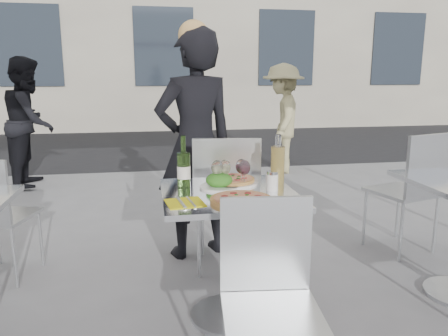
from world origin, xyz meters
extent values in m
plane|color=slate|center=(0.00, 0.00, 0.00)|extent=(80.00, 80.00, 0.00)
cube|color=black|center=(0.00, 6.50, 0.00)|extent=(24.00, 5.00, 0.00)
cylinder|color=#B7BABF|center=(0.00, 0.00, 0.01)|extent=(0.44, 0.44, 0.02)
cylinder|color=#B7BABF|center=(0.00, 0.00, 0.37)|extent=(0.07, 0.07, 0.72)
cube|color=silver|center=(0.00, 0.00, 0.73)|extent=(0.72, 0.72, 0.03)
cylinder|color=silver|center=(0.33, 0.84, 0.24)|extent=(0.03, 0.03, 0.47)
cylinder|color=silver|center=(-0.04, 0.90, 0.24)|extent=(0.03, 0.03, 0.47)
cylinder|color=silver|center=(0.26, 0.46, 0.24)|extent=(0.03, 0.03, 0.47)
cylinder|color=silver|center=(-0.11, 0.53, 0.24)|extent=(0.03, 0.03, 0.47)
cube|color=silver|center=(0.11, 0.68, 0.48)|extent=(0.51, 0.51, 0.03)
cube|color=silver|center=(0.07, 0.47, 0.74)|extent=(0.44, 0.10, 0.47)
cube|color=silver|center=(0.04, -0.73, 0.43)|extent=(0.43, 0.43, 0.02)
cube|color=silver|center=(0.07, -0.53, 0.66)|extent=(0.39, 0.06, 0.42)
cylinder|color=silver|center=(-1.21, 0.91, 0.21)|extent=(0.02, 0.02, 0.42)
cylinder|color=silver|center=(-1.31, 0.59, 0.21)|extent=(0.02, 0.02, 0.42)
cube|color=silver|center=(-1.42, 0.79, 0.43)|extent=(0.48, 0.48, 0.02)
cylinder|color=silver|center=(1.64, 0.99, 0.23)|extent=(0.02, 0.02, 0.46)
cylinder|color=silver|center=(1.29, 0.89, 0.23)|extent=(0.02, 0.02, 0.46)
cylinder|color=silver|center=(1.75, 0.64, 0.23)|extent=(0.02, 0.02, 0.46)
cylinder|color=silver|center=(1.39, 0.53, 0.23)|extent=(0.02, 0.02, 0.46)
cube|color=silver|center=(1.52, 0.76, 0.47)|extent=(0.54, 0.54, 0.03)
cube|color=silver|center=(1.58, 0.56, 0.72)|extent=(0.42, 0.15, 0.46)
imported|color=black|center=(-0.08, 0.95, 0.85)|extent=(0.71, 0.58, 1.70)
imported|color=black|center=(-1.87, 3.49, 0.79)|extent=(0.61, 0.78, 1.59)
imported|color=tan|center=(1.43, 3.64, 0.76)|extent=(0.84, 1.11, 1.52)
cylinder|color=tan|center=(0.03, -0.19, 0.76)|extent=(0.31, 0.31, 0.02)
cylinder|color=beige|center=(0.03, -0.19, 0.77)|extent=(0.28, 0.28, 0.00)
cylinder|color=white|center=(0.05, 0.19, 0.76)|extent=(0.31, 0.31, 0.01)
cylinder|color=tan|center=(0.05, 0.19, 0.77)|extent=(0.27, 0.27, 0.02)
cylinder|color=beige|center=(0.05, 0.19, 0.78)|extent=(0.24, 0.24, 0.00)
cylinder|color=white|center=(-0.04, 0.09, 0.76)|extent=(0.22, 0.22, 0.01)
ellipsoid|color=#1A681B|center=(-0.04, 0.09, 0.80)|extent=(0.15, 0.15, 0.08)
sphere|color=#B21914|center=(0.00, 0.11, 0.81)|extent=(0.03, 0.03, 0.03)
cylinder|color=#34551F|center=(-0.23, 0.13, 0.85)|extent=(0.07, 0.07, 0.20)
cone|color=#34551F|center=(-0.23, 0.13, 0.95)|extent=(0.07, 0.07, 0.03)
cylinder|color=#34551F|center=(-0.23, 0.13, 0.99)|extent=(0.03, 0.03, 0.10)
cylinder|color=silver|center=(-0.23, 0.13, 0.84)|extent=(0.07, 0.08, 0.07)
cylinder|color=tan|center=(0.31, 0.12, 0.86)|extent=(0.08, 0.08, 0.22)
cylinder|color=white|center=(0.31, 0.12, 1.00)|extent=(0.03, 0.03, 0.08)
cylinder|color=white|center=(0.24, -0.01, 0.80)|extent=(0.06, 0.06, 0.09)
cylinder|color=silver|center=(0.24, -0.01, 0.85)|extent=(0.06, 0.06, 0.02)
cylinder|color=white|center=(-0.05, 0.10, 0.75)|extent=(0.06, 0.06, 0.00)
cylinder|color=white|center=(-0.05, 0.10, 0.80)|extent=(0.01, 0.01, 0.09)
ellipsoid|color=white|center=(-0.05, 0.10, 0.86)|extent=(0.07, 0.07, 0.08)
ellipsoid|color=#F1F1AA|center=(-0.05, 0.10, 0.85)|extent=(0.05, 0.05, 0.05)
cylinder|color=white|center=(0.00, 0.10, 0.75)|extent=(0.06, 0.06, 0.00)
cylinder|color=white|center=(0.00, 0.10, 0.80)|extent=(0.01, 0.01, 0.09)
ellipsoid|color=white|center=(0.00, 0.10, 0.86)|extent=(0.07, 0.07, 0.08)
ellipsoid|color=#F1F1AA|center=(0.00, 0.10, 0.85)|extent=(0.05, 0.05, 0.05)
cylinder|color=white|center=(0.10, 0.08, 0.75)|extent=(0.06, 0.06, 0.00)
cylinder|color=white|center=(0.10, 0.08, 0.80)|extent=(0.01, 0.01, 0.09)
ellipsoid|color=white|center=(0.10, 0.08, 0.86)|extent=(0.07, 0.07, 0.08)
ellipsoid|color=#440916|center=(0.10, 0.08, 0.85)|extent=(0.05, 0.05, 0.05)
cylinder|color=white|center=(0.09, 0.11, 0.75)|extent=(0.06, 0.06, 0.00)
cylinder|color=white|center=(0.09, 0.11, 0.80)|extent=(0.01, 0.01, 0.09)
ellipsoid|color=white|center=(0.09, 0.11, 0.86)|extent=(0.07, 0.07, 0.08)
ellipsoid|color=#440916|center=(0.09, 0.11, 0.85)|extent=(0.05, 0.05, 0.05)
cube|color=yellow|center=(-0.25, -0.17, 0.75)|extent=(0.20, 0.20, 0.00)
cube|color=#B7BABF|center=(-0.27, -0.17, 0.76)|extent=(0.04, 0.20, 0.00)
cube|color=#B7BABF|center=(-0.22, -0.17, 0.76)|extent=(0.04, 0.18, 0.00)
cube|color=yellow|center=(0.23, -0.26, 0.75)|extent=(0.21, 0.21, 0.00)
cube|color=#B7BABF|center=(0.21, -0.26, 0.76)|extent=(0.05, 0.20, 0.00)
cube|color=#B7BABF|center=(0.26, -0.26, 0.76)|extent=(0.04, 0.18, 0.00)
camera|label=1|loc=(-0.41, -2.25, 1.38)|focal=35.00mm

